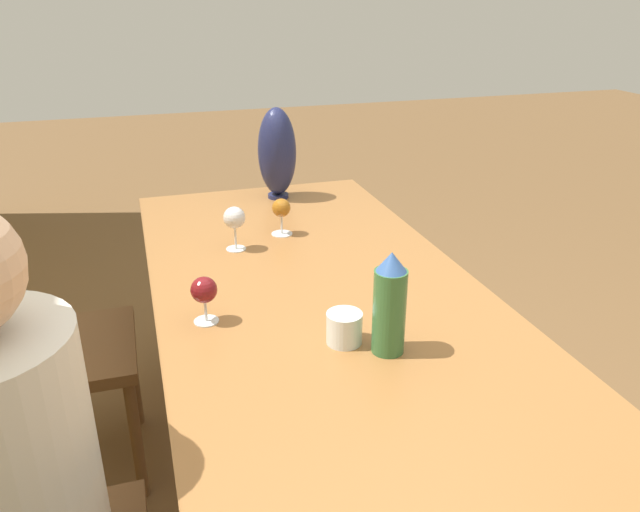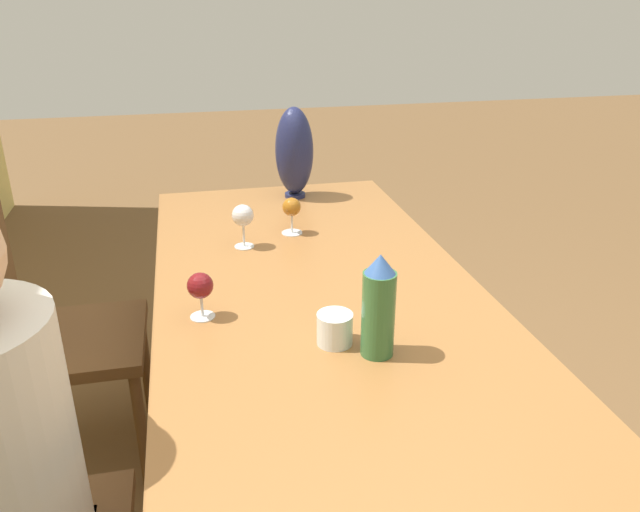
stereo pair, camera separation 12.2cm
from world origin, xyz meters
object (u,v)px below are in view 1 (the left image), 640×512
(wine_glass_3, at_px, (283,209))
(person_near, at_px, (16,505))
(chair_far, at_px, (32,336))
(vase, at_px, (277,152))
(water_bottle, at_px, (390,304))
(wine_glass_1, at_px, (234,219))
(water_tumbler, at_px, (344,328))
(wine_glass_0, at_px, (204,291))

(wine_glass_3, distance_m, person_near, 1.19)
(chair_far, xyz_separation_m, person_near, (-0.88, -0.09, 0.14))
(vase, xyz_separation_m, wine_glass_3, (-0.38, 0.08, -0.09))
(water_bottle, relative_size, vase, 0.69)
(wine_glass_1, bearing_deg, water_tumbler, -167.16)
(water_tumbler, xyz_separation_m, wine_glass_0, (0.19, 0.29, 0.05))
(water_bottle, bearing_deg, vase, -1.23)
(vase, bearing_deg, chair_far, 116.56)
(vase, xyz_separation_m, wine_glass_0, (-0.90, 0.40, -0.10))
(wine_glass_1, height_order, chair_far, chair_far)
(water_bottle, distance_m, water_tumbler, 0.13)
(person_near, bearing_deg, water_bottle, -77.95)
(water_bottle, height_order, vase, vase)
(chair_far, distance_m, person_near, 0.89)
(water_tumbler, relative_size, vase, 0.24)
(wine_glass_0, distance_m, chair_far, 0.73)
(wine_glass_1, xyz_separation_m, chair_far, (0.03, 0.63, -0.32))
(water_bottle, distance_m, person_near, 0.81)
(wine_glass_1, bearing_deg, chair_far, 87.54)
(wine_glass_1, distance_m, person_near, 1.02)
(wine_glass_0, height_order, chair_far, chair_far)
(water_tumbler, distance_m, wine_glass_1, 0.64)
(water_bottle, xyz_separation_m, wine_glass_1, (0.69, 0.22, -0.02))
(water_bottle, height_order, water_tumbler, water_bottle)
(vase, relative_size, wine_glass_3, 2.83)
(vase, bearing_deg, wine_glass_1, 152.00)
(wine_glass_1, height_order, wine_glass_3, wine_glass_1)
(wine_glass_3, distance_m, chair_far, 0.86)
(water_bottle, relative_size, chair_far, 0.25)
(person_near, bearing_deg, chair_far, 5.80)
(water_bottle, relative_size, wine_glass_1, 1.73)
(vase, xyz_separation_m, chair_far, (-0.44, 0.88, -0.40))
(water_bottle, height_order, person_near, person_near)
(water_bottle, xyz_separation_m, water_tumbler, (0.06, 0.08, -0.08))
(water_bottle, bearing_deg, wine_glass_0, 55.89)
(wine_glass_0, xyz_separation_m, chair_far, (0.46, 0.48, -0.30))
(water_tumbler, relative_size, chair_far, 0.08)
(wine_glass_0, relative_size, chair_far, 0.12)
(wine_glass_0, height_order, wine_glass_1, wine_glass_1)
(vase, distance_m, person_near, 1.56)
(wine_glass_0, relative_size, wine_glass_3, 0.97)
(water_bottle, distance_m, wine_glass_0, 0.45)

